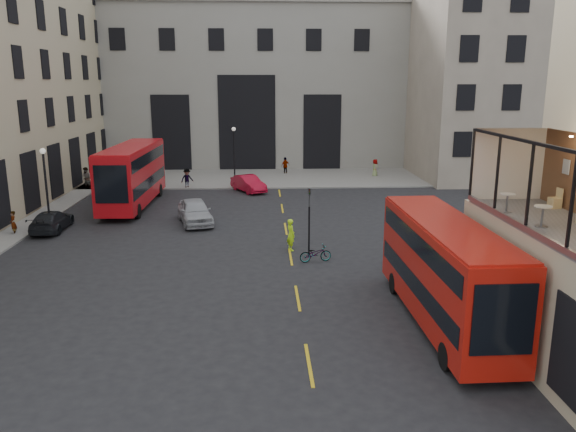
{
  "coord_description": "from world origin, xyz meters",
  "views": [
    {
      "loc": [
        -3.54,
        -17.2,
        9.32
      ],
      "look_at": [
        -2.28,
        9.09,
        3.0
      ],
      "focal_mm": 35.0,
      "sensor_mm": 36.0,
      "label": 1
    }
  ],
  "objects_px": {
    "traffic_light_near": "(309,214)",
    "cyclist": "(291,235)",
    "bus_far": "(132,173)",
    "pedestrian_a": "(87,178)",
    "bus_near": "(445,268)",
    "bicycle": "(315,254)",
    "pedestrian_b": "(187,179)",
    "car_b": "(248,184)",
    "street_lamp_b": "(234,159)",
    "pedestrian_e": "(13,223)",
    "cafe_table_far": "(507,200)",
    "street_lamp_a": "(47,195)",
    "cafe_chair_d": "(555,202)",
    "traffic_light_far": "(119,170)",
    "cafe_table_mid": "(543,213)",
    "car_c": "(51,221)",
    "car_a": "(195,211)",
    "pedestrian_d": "(375,168)",
    "pedestrian_c": "(285,166)"
  },
  "relations": [
    {
      "from": "traffic_light_near",
      "to": "cyclist",
      "type": "height_order",
      "value": "traffic_light_near"
    },
    {
      "from": "bus_far",
      "to": "pedestrian_a",
      "type": "distance_m",
      "value": 9.27
    },
    {
      "from": "bus_near",
      "to": "bicycle",
      "type": "xyz_separation_m",
      "value": [
        -4.23,
        8.01,
        -1.87
      ]
    },
    {
      "from": "pedestrian_b",
      "to": "car_b",
      "type": "bearing_deg",
      "value": -48.58
    },
    {
      "from": "street_lamp_b",
      "to": "bus_near",
      "type": "distance_m",
      "value": 32.33
    },
    {
      "from": "pedestrian_e",
      "to": "cafe_table_far",
      "type": "xyz_separation_m",
      "value": [
        24.54,
        -14.65,
        4.3
      ]
    },
    {
      "from": "street_lamp_a",
      "to": "cafe_chair_d",
      "type": "height_order",
      "value": "cafe_chair_d"
    },
    {
      "from": "bus_near",
      "to": "cyclist",
      "type": "bearing_deg",
      "value": 118.08
    },
    {
      "from": "traffic_light_near",
      "to": "pedestrian_b",
      "type": "relative_size",
      "value": 2.1
    },
    {
      "from": "street_lamp_a",
      "to": "cyclist",
      "type": "xyz_separation_m",
      "value": [
        15.08,
        -4.75,
        -1.48
      ]
    },
    {
      "from": "cyclist",
      "to": "traffic_light_far",
      "type": "bearing_deg",
      "value": 18.88
    },
    {
      "from": "bus_near",
      "to": "cafe_table_mid",
      "type": "bearing_deg",
      "value": -48.85
    },
    {
      "from": "cafe_table_mid",
      "to": "cafe_chair_d",
      "type": "distance_m",
      "value": 3.35
    },
    {
      "from": "pedestrian_e",
      "to": "cafe_table_far",
      "type": "relative_size",
      "value": 2.19
    },
    {
      "from": "street_lamp_a",
      "to": "car_c",
      "type": "distance_m",
      "value": 1.77
    },
    {
      "from": "street_lamp_a",
      "to": "pedestrian_e",
      "type": "relative_size",
      "value": 3.51
    },
    {
      "from": "car_a",
      "to": "car_b",
      "type": "xyz_separation_m",
      "value": [
        3.36,
        11.07,
        -0.12
      ]
    },
    {
      "from": "street_lamp_b",
      "to": "bicycle",
      "type": "height_order",
      "value": "street_lamp_b"
    },
    {
      "from": "street_lamp_a",
      "to": "bus_far",
      "type": "relative_size",
      "value": 0.46
    },
    {
      "from": "pedestrian_d",
      "to": "street_lamp_a",
      "type": "bearing_deg",
      "value": 122.08
    },
    {
      "from": "traffic_light_far",
      "to": "pedestrian_b",
      "type": "xyz_separation_m",
      "value": [
        4.85,
        4.43,
        -1.52
      ]
    },
    {
      "from": "bus_near",
      "to": "car_b",
      "type": "height_order",
      "value": "bus_near"
    },
    {
      "from": "cafe_table_mid",
      "to": "car_b",
      "type": "bearing_deg",
      "value": 109.01
    },
    {
      "from": "traffic_light_near",
      "to": "cafe_table_far",
      "type": "xyz_separation_m",
      "value": [
        6.54,
        -9.31,
        2.63
      ]
    },
    {
      "from": "car_b",
      "to": "bicycle",
      "type": "distance_m",
      "value": 20.12
    },
    {
      "from": "traffic_light_far",
      "to": "street_lamp_b",
      "type": "xyz_separation_m",
      "value": [
        9.0,
        6.0,
        -0.03
      ]
    },
    {
      "from": "street_lamp_a",
      "to": "traffic_light_far",
      "type": "bearing_deg",
      "value": 78.69
    },
    {
      "from": "bus_far",
      "to": "pedestrian_c",
      "type": "relative_size",
      "value": 6.6
    },
    {
      "from": "street_lamp_a",
      "to": "pedestrian_a",
      "type": "bearing_deg",
      "value": 97.83
    },
    {
      "from": "street_lamp_b",
      "to": "pedestrian_e",
      "type": "bearing_deg",
      "value": -127.98
    },
    {
      "from": "traffic_light_far",
      "to": "car_c",
      "type": "height_order",
      "value": "traffic_light_far"
    },
    {
      "from": "street_lamp_b",
      "to": "pedestrian_a",
      "type": "xyz_separation_m",
      "value": [
        -13.0,
        -1.45,
        -1.41
      ]
    },
    {
      "from": "traffic_light_far",
      "to": "pedestrian_d",
      "type": "relative_size",
      "value": 2.15
    },
    {
      "from": "cafe_table_far",
      "to": "traffic_light_near",
      "type": "bearing_deg",
      "value": 125.11
    },
    {
      "from": "pedestrian_c",
      "to": "cafe_table_far",
      "type": "xyz_separation_m",
      "value": [
        6.62,
        -37.31,
        4.17
      ]
    },
    {
      "from": "traffic_light_far",
      "to": "cafe_table_mid",
      "type": "height_order",
      "value": "cafe_table_mid"
    },
    {
      "from": "pedestrian_a",
      "to": "pedestrian_c",
      "type": "height_order",
      "value": "pedestrian_a"
    },
    {
      "from": "car_a",
      "to": "cafe_table_mid",
      "type": "bearing_deg",
      "value": -69.19
    },
    {
      "from": "pedestrian_a",
      "to": "cafe_table_mid",
      "type": "xyz_separation_m",
      "value": [
        24.78,
        -32.06,
        4.09
      ]
    },
    {
      "from": "street_lamp_b",
      "to": "pedestrian_a",
      "type": "distance_m",
      "value": 13.16
    },
    {
      "from": "car_a",
      "to": "pedestrian_c",
      "type": "height_order",
      "value": "pedestrian_c"
    },
    {
      "from": "car_c",
      "to": "street_lamp_b",
      "type": "bearing_deg",
      "value": -126.76
    },
    {
      "from": "street_lamp_b",
      "to": "cyclist",
      "type": "distance_m",
      "value": 21.2
    },
    {
      "from": "street_lamp_b",
      "to": "car_b",
      "type": "bearing_deg",
      "value": -67.33
    },
    {
      "from": "cafe_table_far",
      "to": "car_c",
      "type": "bearing_deg",
      "value": 145.35
    },
    {
      "from": "street_lamp_a",
      "to": "pedestrian_b",
      "type": "bearing_deg",
      "value": 64.61
    },
    {
      "from": "car_a",
      "to": "pedestrian_a",
      "type": "bearing_deg",
      "value": 115.79
    },
    {
      "from": "car_c",
      "to": "traffic_light_near",
      "type": "bearing_deg",
      "value": 156.8
    },
    {
      "from": "bus_far",
      "to": "pedestrian_e",
      "type": "relative_size",
      "value": 7.69
    },
    {
      "from": "car_c",
      "to": "bicycle",
      "type": "bearing_deg",
      "value": 154.44
    }
  ]
}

